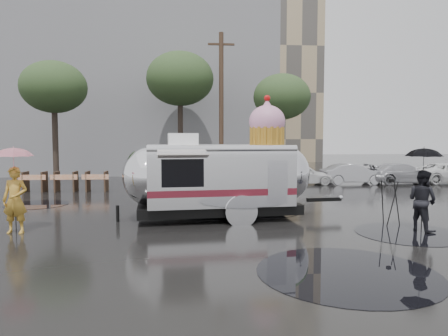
{
  "coord_description": "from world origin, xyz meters",
  "views": [
    {
      "loc": [
        0.63,
        -10.32,
        2.55
      ],
      "look_at": [
        1.71,
        2.58,
        1.65
      ],
      "focal_mm": 32.0,
      "sensor_mm": 36.0,
      "label": 1
    }
  ],
  "objects": [
    {
      "name": "tree_right",
      "position": [
        6.0,
        13.0,
        5.06
      ],
      "size": [
        3.36,
        3.36,
        6.42
      ],
      "color": "#382D26",
      "rests_on": "ground"
    },
    {
      "name": "puddles",
      "position": [
        2.32,
        1.9,
        0.0
      ],
      "size": [
        14.66,
        11.87,
        0.01
      ],
      "color": "black",
      "rests_on": "ground"
    },
    {
      "name": "tree_left",
      "position": [
        -7.0,
        13.0,
        5.48
      ],
      "size": [
        3.64,
        3.64,
        6.95
      ],
      "color": "#382D26",
      "rests_on": "ground"
    },
    {
      "name": "utility_pole",
      "position": [
        2.5,
        14.0,
        4.62
      ],
      "size": [
        1.6,
        0.28,
        9.0
      ],
      "color": "#473323",
      "rests_on": "ground"
    },
    {
      "name": "airstream_trailer",
      "position": [
        1.61,
        2.58,
        1.44
      ],
      "size": [
        7.62,
        3.35,
        4.11
      ],
      "rotation": [
        0.0,
        0.0,
        0.1
      ],
      "color": "silver",
      "rests_on": "ground"
    },
    {
      "name": "umbrella_black",
      "position": [
        7.1,
        0.26,
        1.96
      ],
      "size": [
        1.2,
        1.2,
        2.37
      ],
      "color": "black",
      "rests_on": "ground"
    },
    {
      "name": "person_left",
      "position": [
        -4.16,
        0.93,
        0.92
      ],
      "size": [
        0.69,
        0.48,
        1.83
      ],
      "primitive_type": "imported",
      "rotation": [
        0.0,
        0.0,
        -0.07
      ],
      "color": "gold",
      "rests_on": "ground"
    },
    {
      "name": "ground",
      "position": [
        0.0,
        0.0,
        0.0
      ],
      "size": [
        120.0,
        120.0,
        0.0
      ],
      "primitive_type": "plane",
      "color": "black",
      "rests_on": "ground"
    },
    {
      "name": "person_right",
      "position": [
        7.1,
        0.26,
        0.86
      ],
      "size": [
        0.74,
        0.94,
        1.72
      ],
      "primitive_type": "imported",
      "rotation": [
        0.0,
        0.0,
        1.96
      ],
      "color": "black",
      "rests_on": "ground"
    },
    {
      "name": "grey_building",
      "position": [
        -4.0,
        24.0,
        6.5
      ],
      "size": [
        22.0,
        12.0,
        13.0
      ],
      "primitive_type": "cube",
      "color": "slate",
      "rests_on": "ground"
    },
    {
      "name": "tripod",
      "position": [
        6.62,
        1.1,
        0.81
      ],
      "size": [
        0.56,
        0.56,
        1.4
      ],
      "rotation": [
        0.0,
        0.0,
        0.27
      ],
      "color": "black",
      "rests_on": "ground"
    },
    {
      "name": "tree_mid",
      "position": [
        0.0,
        15.0,
        6.34
      ],
      "size": [
        4.2,
        4.2,
        8.03
      ],
      "color": "#382D26",
      "rests_on": "ground"
    },
    {
      "name": "umbrella_pink",
      "position": [
        -4.16,
        0.93,
        1.97
      ],
      "size": [
        1.23,
        1.23,
        2.39
      ],
      "color": "#FFA2B6",
      "rests_on": "ground"
    },
    {
      "name": "barricade_row",
      "position": [
        -5.55,
        9.96,
        0.52
      ],
      "size": [
        4.3,
        0.8,
        1.0
      ],
      "color": "#473323",
      "rests_on": "ground"
    },
    {
      "name": "parked_cars",
      "position": [
        11.78,
        12.0,
        0.72
      ],
      "size": [
        13.2,
        1.9,
        1.5
      ],
      "color": "silver",
      "rests_on": "ground"
    }
  ]
}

